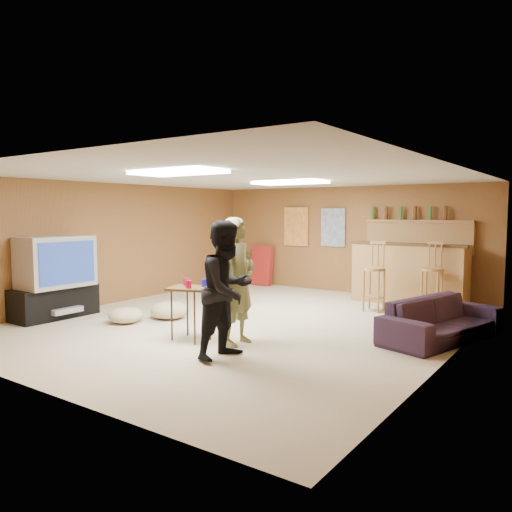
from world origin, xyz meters
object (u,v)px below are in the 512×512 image
Objects in this scene: person_olive at (238,281)px; person_black at (227,290)px; tv_body at (56,262)px; tray_table at (191,314)px; sofa at (441,320)px; bar_counter at (409,274)px.

person_olive is 0.59m from person_black.
tray_table is (2.66, 0.21, -0.55)m from tv_body.
person_olive is at bearing 145.43° from sofa.
person_black reaches higher than tray_table.
person_black reaches higher than bar_counter.
person_olive reaches higher than tv_body.
sofa is at bearing 21.18° from tv_body.
person_black reaches higher than tv_body.
person_olive is 0.86× the size of sofa.
person_black is 0.84× the size of sofa.
tray_table is (-2.69, -1.87, 0.08)m from sofa.
tray_table is at bearing 141.28° from sofa.
tray_table is at bearing -109.40° from bar_counter.
person_black is 2.91m from sofa.
bar_counter is at bearing 70.60° from tray_table.
tv_body is 6.09m from bar_counter.
person_black is at bearing -21.00° from tray_table.
person_black is at bearing -157.95° from person_olive.
sofa is 2.67× the size of tray_table.
sofa is at bearing -35.49° from person_black.
bar_counter is at bearing -14.95° from person_olive.
person_olive is at bearing 17.65° from tray_table.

